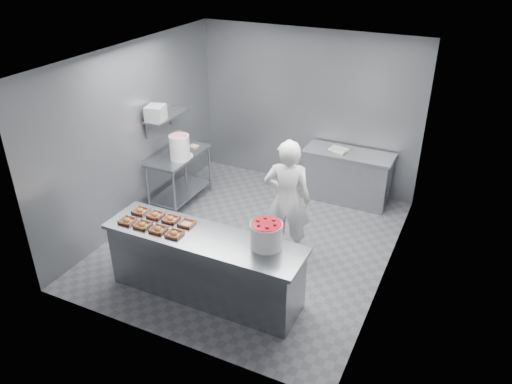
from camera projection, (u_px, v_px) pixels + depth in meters
floor at (252, 241)px, 7.61m from camera, size 4.50×4.50×0.00m
ceiling at (251, 57)px, 6.29m from camera, size 4.50×4.50×0.00m
wall_back at (307, 110)px, 8.74m from camera, size 4.00×0.04×2.80m
wall_left at (135, 135)px, 7.71m from camera, size 0.04×4.50×2.80m
wall_right at (396, 187)px, 6.19m from camera, size 0.04×4.50×2.80m
service_counter at (205, 266)px, 6.33m from camera, size 2.60×0.70×0.90m
prep_table at (179, 171)px, 8.44m from camera, size 0.60×1.20×0.90m
back_counter at (347, 176)px, 8.57m from camera, size 1.50×0.60×0.90m
wall_shelf at (166, 115)px, 8.05m from camera, size 0.35×0.90×0.03m
tray_0 at (127, 220)px, 6.39m from camera, size 0.19×0.18×0.06m
tray_1 at (142, 225)px, 6.30m from camera, size 0.19×0.18×0.06m
tray_2 at (158, 229)px, 6.21m from camera, size 0.19×0.18×0.06m
tray_3 at (174, 234)px, 6.12m from camera, size 0.19×0.18×0.06m
tray_4 at (140, 211)px, 6.61m from camera, size 0.19×0.18×0.06m
tray_5 at (155, 215)px, 6.52m from camera, size 0.19×0.18×0.06m
tray_6 at (171, 219)px, 6.43m from camera, size 0.19×0.18×0.06m
tray_7 at (187, 223)px, 6.34m from camera, size 0.19×0.18×0.04m
worker at (287, 200)px, 6.91m from camera, size 0.75×0.59×1.80m
strawberry_tub at (266, 234)px, 5.84m from camera, size 0.39×0.39×0.32m
glaze_bucket at (180, 147)px, 8.02m from camera, size 0.34×0.32×0.50m
bucket_lid at (184, 156)px, 8.21m from camera, size 0.31×0.31×0.02m
rag at (194, 146)px, 8.57m from camera, size 0.15×0.13×0.02m
appliance at (156, 113)px, 7.77m from camera, size 0.33×0.36×0.23m
paper_stack at (339, 150)px, 8.42m from camera, size 0.34×0.28×0.04m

